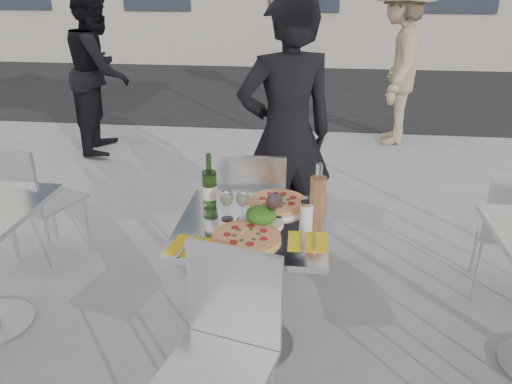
# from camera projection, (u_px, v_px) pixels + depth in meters

# --- Properties ---
(ground) EXTENTS (80.00, 80.00, 0.00)m
(ground) POSITION_uv_depth(u_px,v_px,m) (253.00, 345.00, 2.72)
(ground) COLOR gray
(street_asphalt) EXTENTS (24.00, 5.00, 0.00)m
(street_asphalt) POSITION_uv_depth(u_px,v_px,m) (298.00, 88.00, 8.61)
(street_asphalt) COLOR black
(street_asphalt) RESTS_ON ground
(main_table) EXTENTS (0.72, 0.72, 0.75)m
(main_table) POSITION_uv_depth(u_px,v_px,m) (253.00, 261.00, 2.50)
(main_table) COLOR #B7BABF
(main_table) RESTS_ON ground
(chair_far) EXTENTS (0.44, 0.45, 0.94)m
(chair_far) POSITION_uv_depth(u_px,v_px,m) (250.00, 210.00, 2.99)
(chair_far) COLOR silver
(chair_far) RESTS_ON ground
(chair_near) EXTENTS (0.50, 0.51, 0.90)m
(chair_near) POSITION_uv_depth(u_px,v_px,m) (224.00, 341.00, 1.97)
(chair_near) COLOR silver
(chair_near) RESTS_ON ground
(side_chair_lfar) EXTENTS (0.52, 0.52, 0.87)m
(side_chair_lfar) POSITION_uv_depth(u_px,v_px,m) (33.00, 195.00, 3.28)
(side_chair_lfar) COLOR silver
(side_chair_lfar) RESTS_ON ground
(woman_diner) EXTENTS (0.76, 0.64, 1.78)m
(woman_diner) POSITION_uv_depth(u_px,v_px,m) (286.00, 137.00, 3.21)
(woman_diner) COLOR black
(woman_diner) RESTS_ON ground
(pedestrian_a) EXTENTS (0.80, 0.95, 1.75)m
(pedestrian_a) POSITION_uv_depth(u_px,v_px,m) (99.00, 71.00, 5.37)
(pedestrian_a) COLOR black
(pedestrian_a) RESTS_ON ground
(pedestrian_b) EXTENTS (0.84, 1.27, 1.83)m
(pedestrian_b) POSITION_uv_depth(u_px,v_px,m) (398.00, 63.00, 5.59)
(pedestrian_b) COLOR #958260
(pedestrian_b) RESTS_ON ground
(pizza_near) EXTENTS (0.32, 0.32, 0.02)m
(pizza_near) POSITION_uv_depth(u_px,v_px,m) (246.00, 237.00, 2.27)
(pizza_near) COLOR #E9A45B
(pizza_near) RESTS_ON main_table
(pizza_far) EXTENTS (0.34, 0.34, 0.03)m
(pizza_far) POSITION_uv_depth(u_px,v_px,m) (278.00, 203.00, 2.59)
(pizza_far) COLOR white
(pizza_far) RESTS_ON main_table
(salad_plate) EXTENTS (0.22, 0.22, 0.09)m
(salad_plate) POSITION_uv_depth(u_px,v_px,m) (261.00, 216.00, 2.40)
(salad_plate) COLOR white
(salad_plate) RESTS_ON main_table
(wine_bottle) EXTENTS (0.07, 0.08, 0.29)m
(wine_bottle) POSITION_uv_depth(u_px,v_px,m) (210.00, 187.00, 2.52)
(wine_bottle) COLOR #2B5620
(wine_bottle) RESTS_ON main_table
(carafe) EXTENTS (0.08, 0.08, 0.29)m
(carafe) POSITION_uv_depth(u_px,v_px,m) (318.00, 197.00, 2.41)
(carafe) COLOR tan
(carafe) RESTS_ON main_table
(sugar_shaker) EXTENTS (0.06, 0.06, 0.11)m
(sugar_shaker) POSITION_uv_depth(u_px,v_px,m) (306.00, 212.00, 2.41)
(sugar_shaker) COLOR white
(sugar_shaker) RESTS_ON main_table
(wineglass_white_a) EXTENTS (0.07, 0.07, 0.16)m
(wineglass_white_a) POSITION_uv_depth(u_px,v_px,m) (227.00, 199.00, 2.41)
(wineglass_white_a) COLOR white
(wineglass_white_a) RESTS_ON main_table
(wineglass_white_b) EXTENTS (0.07, 0.07, 0.16)m
(wineglass_white_b) POSITION_uv_depth(u_px,v_px,m) (243.00, 200.00, 2.40)
(wineglass_white_b) COLOR white
(wineglass_white_b) RESTS_ON main_table
(wineglass_red_a) EXTENTS (0.07, 0.07, 0.16)m
(wineglass_red_a) POSITION_uv_depth(u_px,v_px,m) (273.00, 203.00, 2.37)
(wineglass_red_a) COLOR white
(wineglass_red_a) RESTS_ON main_table
(wineglass_red_b) EXTENTS (0.07, 0.07, 0.16)m
(wineglass_red_b) POSITION_uv_depth(u_px,v_px,m) (276.00, 202.00, 2.38)
(wineglass_red_b) COLOR white
(wineglass_red_b) RESTS_ON main_table
(napkin_left) EXTENTS (0.20, 0.20, 0.01)m
(napkin_left) POSITION_uv_depth(u_px,v_px,m) (190.00, 246.00, 2.21)
(napkin_left) COLOR yellow
(napkin_left) RESTS_ON main_table
(napkin_right) EXTENTS (0.18, 0.20, 0.01)m
(napkin_right) POSITION_uv_depth(u_px,v_px,m) (308.00, 241.00, 2.25)
(napkin_right) COLOR yellow
(napkin_right) RESTS_ON main_table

